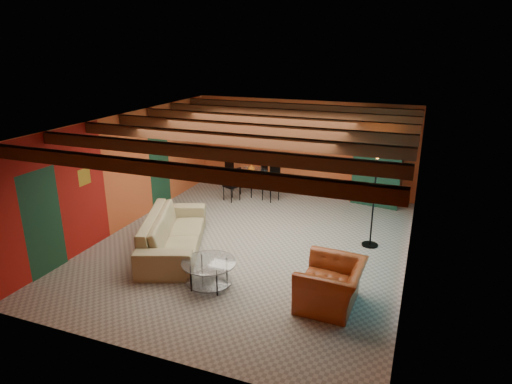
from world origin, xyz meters
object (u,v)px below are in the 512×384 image
at_px(floor_lamp, 374,199).
at_px(dining_table, 251,178).
at_px(vase, 251,158).
at_px(coffee_table, 209,274).
at_px(sofa, 174,233).
at_px(potted_plant, 382,116).
at_px(armoire, 378,165).
at_px(armchair, 331,285).

bearing_deg(floor_lamp, dining_table, 148.12).
bearing_deg(vase, coffee_table, -76.80).
xyz_separation_m(sofa, potted_plant, (3.65, 4.61, 2.01)).
relative_size(floor_lamp, vase, 11.01).
height_order(sofa, vase, vase).
xyz_separation_m(sofa, armoire, (3.65, 4.61, 0.69)).
bearing_deg(vase, armoire, 8.85).
xyz_separation_m(armchair, floor_lamp, (0.32, 2.63, 0.71)).
xyz_separation_m(coffee_table, potted_plant, (2.27, 5.69, 2.17)).
bearing_deg(potted_plant, floor_lamp, -85.14).
bearing_deg(armoire, dining_table, -161.60).
relative_size(armchair, floor_lamp, 0.54).
bearing_deg(vase, armchair, -55.51).
bearing_deg(armchair, floor_lamp, 174.87).
bearing_deg(armchair, coffee_table, -82.90).
bearing_deg(dining_table, vase, 180.00).
height_order(potted_plant, vase, potted_plant).
bearing_deg(sofa, armchair, -125.40).
bearing_deg(floor_lamp, coffee_table, -131.65).
relative_size(sofa, dining_table, 1.49).
bearing_deg(sofa, armoire, -59.97).
height_order(floor_lamp, vase, floor_lamp).
relative_size(sofa, floor_lamp, 1.29).
xyz_separation_m(dining_table, potted_plant, (3.48, 0.54, 1.93)).
xyz_separation_m(dining_table, armoire, (3.48, 0.54, 0.60)).
height_order(dining_table, vase, vase).
bearing_deg(potted_plant, sofa, -128.34).
xyz_separation_m(armchair, potted_plant, (0.08, 5.49, 2.04)).
distance_m(coffee_table, floor_lamp, 3.88).
relative_size(armchair, armoire, 0.54).
distance_m(floor_lamp, potted_plant, 3.16).
bearing_deg(floor_lamp, potted_plant, 94.86).
bearing_deg(vase, floor_lamp, -31.88).
distance_m(armchair, dining_table, 6.00).
distance_m(armchair, coffee_table, 2.20).
distance_m(armoire, potted_plant, 1.33).
xyz_separation_m(coffee_table, armoire, (2.27, 5.69, 0.84)).
bearing_deg(coffee_table, dining_table, 103.20).
bearing_deg(dining_table, sofa, -92.37).
bearing_deg(sofa, vase, -24.01).
bearing_deg(potted_plant, armoire, 0.00).
height_order(sofa, armoire, armoire).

